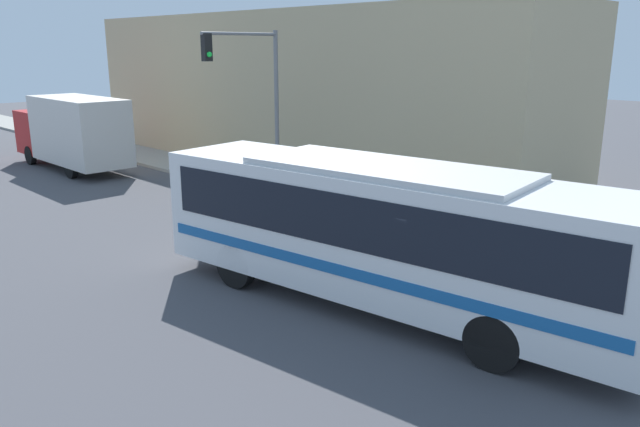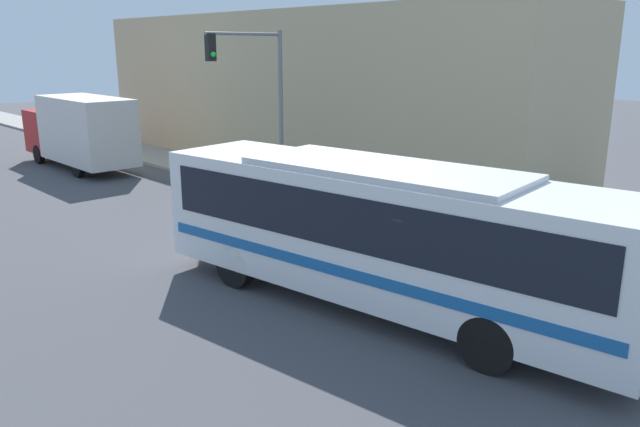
% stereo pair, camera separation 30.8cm
% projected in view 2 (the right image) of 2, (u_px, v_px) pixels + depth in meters
% --- Properties ---
extents(ground_plane, '(120.00, 120.00, 0.00)m').
position_uv_depth(ground_plane, '(389.00, 309.00, 13.68)').
color(ground_plane, '#47474C').
extents(sidewalk, '(2.74, 70.00, 0.14)m').
position_uv_depth(sidewalk, '(164.00, 158.00, 31.62)').
color(sidewalk, gray).
rests_on(sidewalk, ground_plane).
extents(building_facade, '(6.00, 26.32, 7.06)m').
position_uv_depth(building_facade, '(305.00, 91.00, 29.50)').
color(building_facade, tan).
rests_on(building_facade, ground_plane).
extents(city_bus, '(3.99, 11.20, 3.19)m').
position_uv_depth(city_bus, '(382.00, 227.00, 13.27)').
color(city_bus, white).
rests_on(city_bus, ground_plane).
extents(delivery_truck, '(2.32, 7.94, 3.36)m').
position_uv_depth(delivery_truck, '(79.00, 130.00, 28.91)').
color(delivery_truck, silver).
rests_on(delivery_truck, ground_plane).
extents(fire_hydrant, '(0.24, 0.33, 0.82)m').
position_uv_depth(fire_hydrant, '(433.00, 218.00, 18.79)').
color(fire_hydrant, red).
rests_on(fire_hydrant, sidewalk).
extents(traffic_light_pole, '(3.28, 0.35, 5.99)m').
position_uv_depth(traffic_light_pole, '(258.00, 86.00, 22.35)').
color(traffic_light_pole, slate).
rests_on(traffic_light_pole, sidewalk).
extents(parking_meter, '(0.14, 0.14, 1.18)m').
position_uv_depth(parking_meter, '(273.00, 170.00, 24.03)').
color(parking_meter, slate).
rests_on(parking_meter, sidewalk).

